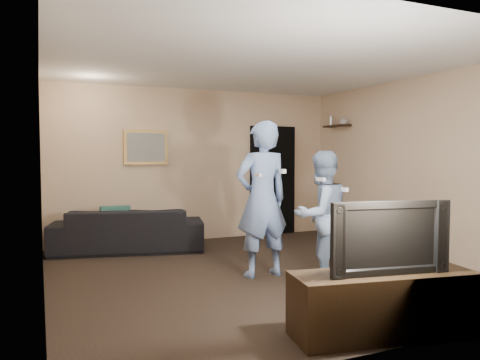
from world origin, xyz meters
name	(u,v)px	position (x,y,z in m)	size (l,w,h in m)	color
ground	(260,272)	(0.00, 0.00, 0.00)	(5.00, 5.00, 0.00)	black
ceiling	(260,63)	(0.00, 0.00, 2.60)	(5.00, 5.00, 0.04)	silver
wall_back	(197,165)	(0.00, 2.50, 1.30)	(5.00, 0.04, 2.60)	tan
wall_front	(405,178)	(0.00, -2.50, 1.30)	(5.00, 0.04, 2.60)	tan
wall_left	(42,172)	(-2.50, 0.00, 1.30)	(0.04, 5.00, 2.60)	tan
wall_right	(415,167)	(2.50, 0.00, 1.30)	(0.04, 5.00, 2.60)	tan
sofa	(128,230)	(-1.28, 1.98, 0.33)	(2.25, 0.88, 0.66)	black
throw_pillow	(115,220)	(-1.48, 1.98, 0.48)	(0.44, 0.14, 0.44)	#194C45
painting_frame	(146,147)	(-0.90, 2.48, 1.60)	(0.72, 0.05, 0.57)	olive
painting_canvas	(146,147)	(-0.90, 2.45, 1.60)	(0.62, 0.01, 0.47)	slate
doorway	(273,180)	(1.45, 2.47, 1.00)	(0.90, 0.06, 2.00)	black
light_switch	(243,165)	(0.85, 2.48, 1.30)	(0.08, 0.02, 0.12)	silver
wall_shelf	(337,126)	(2.39, 1.80, 1.99)	(0.20, 0.60, 0.03)	black
shelf_vase	(344,120)	(2.39, 1.60, 2.08)	(0.14, 0.14, 0.14)	#A7A7AC
shelf_figurine	(331,121)	(2.39, 1.98, 2.09)	(0.06, 0.06, 0.18)	silver
tv_console	(383,305)	(0.04, -2.24, 0.25)	(1.51, 0.49, 0.54)	black
television	(384,236)	(0.04, -2.24, 0.82)	(1.03, 0.13, 0.59)	black
wii_player_left	(262,199)	(-0.06, -0.17, 0.94)	(0.70, 0.53, 1.88)	#718CC3
wii_player_right	(322,215)	(0.53, -0.58, 0.76)	(0.80, 0.66, 1.52)	#849DC0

